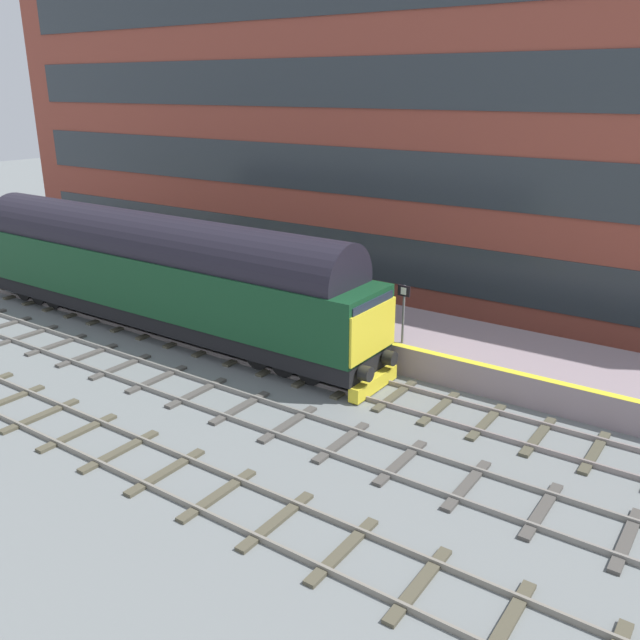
% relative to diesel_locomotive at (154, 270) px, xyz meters
% --- Properties ---
extents(ground_plane, '(140.00, 140.00, 0.00)m').
position_rel_diesel_locomotive_xyz_m(ground_plane, '(-0.00, -5.41, -2.49)').
color(ground_plane, slate).
rests_on(ground_plane, ground).
extents(track_main, '(2.50, 60.00, 0.15)m').
position_rel_diesel_locomotive_xyz_m(track_main, '(-0.00, -5.41, -2.43)').
color(track_main, gray).
rests_on(track_main, ground).
extents(track_adjacent_west, '(2.50, 60.00, 0.15)m').
position_rel_diesel_locomotive_xyz_m(track_adjacent_west, '(-3.37, -5.41, -2.43)').
color(track_adjacent_west, gray).
rests_on(track_adjacent_west, ground).
extents(track_adjacent_far_west, '(2.50, 60.00, 0.15)m').
position_rel_diesel_locomotive_xyz_m(track_adjacent_far_west, '(-7.13, -5.41, -2.43)').
color(track_adjacent_far_west, gray).
rests_on(track_adjacent_far_west, ground).
extents(station_platform, '(4.00, 44.00, 1.01)m').
position_rel_diesel_locomotive_xyz_m(station_platform, '(3.60, -5.41, -1.99)').
color(station_platform, gray).
rests_on(station_platform, ground).
extents(station_building, '(4.98, 43.72, 14.64)m').
position_rel_diesel_locomotive_xyz_m(station_building, '(10.73, -2.62, 4.83)').
color(station_building, brown).
rests_on(station_building, ground).
extents(diesel_locomotive, '(2.74, 20.04, 4.68)m').
position_rel_diesel_locomotive_xyz_m(diesel_locomotive, '(0.00, 0.00, 0.00)').
color(diesel_locomotive, black).
rests_on(diesel_locomotive, ground).
extents(platform_number_sign, '(0.10, 0.44, 2.01)m').
position_rel_diesel_locomotive_xyz_m(platform_number_sign, '(1.97, -9.81, -0.15)').
color(platform_number_sign, slate).
rests_on(platform_number_sign, station_platform).
extents(waiting_passenger, '(0.42, 0.50, 1.64)m').
position_rel_diesel_locomotive_xyz_m(waiting_passenger, '(4.07, -1.75, -0.50)').
color(waiting_passenger, '#36313D').
rests_on(waiting_passenger, station_platform).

